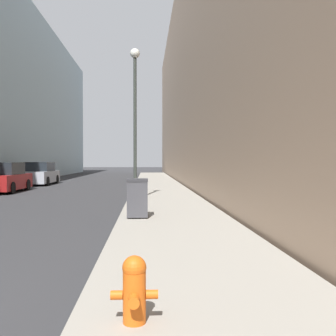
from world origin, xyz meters
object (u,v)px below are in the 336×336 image
object	(u,v)px
fire_hydrant	(134,288)
lamppost	(135,109)
parked_sedan_near	(4,179)
parked_sedan_far	(40,174)
trash_bin	(137,198)

from	to	relation	value
fire_hydrant	lamppost	xyz separation A→B (m)	(-0.34, 11.72, 3.37)
parked_sedan_near	fire_hydrant	bearing A→B (deg)	-66.00
parked_sedan_far	fire_hydrant	bearing A→B (deg)	-72.36
lamppost	fire_hydrant	bearing A→B (deg)	-88.31
parked_sedan_near	parked_sedan_far	bearing A→B (deg)	88.69
parked_sedan_near	parked_sedan_far	world-z (taller)	parked_sedan_near
fire_hydrant	trash_bin	size ratio (longest dim) A/B	0.61
fire_hydrant	parked_sedan_near	xyz separation A→B (m)	(-7.77, 17.45, 0.27)
trash_bin	lamppost	world-z (taller)	lamppost
fire_hydrant	parked_sedan_near	size ratio (longest dim) A/B	0.16
fire_hydrant	lamppost	world-z (taller)	lamppost
trash_bin	parked_sedan_far	size ratio (longest dim) A/B	0.24
fire_hydrant	lamppost	size ratio (longest dim) A/B	0.11
lamppost	parked_sedan_far	distance (m)	14.57
fire_hydrant	parked_sedan_far	distance (m)	25.14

